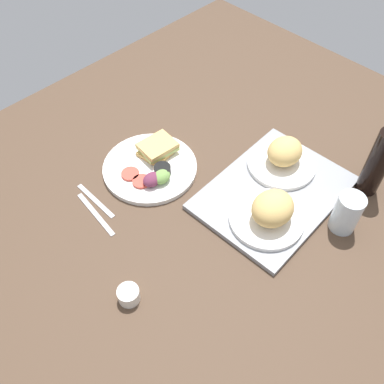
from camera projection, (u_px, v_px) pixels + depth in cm
name	position (u px, v px, depth cm)	size (l,w,h in cm)	color
ground_plane	(190.00, 194.00, 131.66)	(190.00, 150.00, 3.00)	#4C3828
serving_tray	(273.00, 193.00, 129.10)	(45.00, 33.00, 1.60)	gray
bread_plate_near	(283.00, 156.00, 132.75)	(21.53, 21.53, 9.40)	white
bread_plate_far	(271.00, 212.00, 118.60)	(21.34, 21.34, 10.11)	white
plate_with_salad	(152.00, 165.00, 135.01)	(29.74, 29.74, 5.40)	white
drinking_glass	(347.00, 213.00, 117.56)	(7.40, 7.40, 12.54)	silver
soda_bottle	(378.00, 163.00, 122.39)	(6.40, 6.40, 22.75)	black
espresso_cup	(129.00, 295.00, 106.83)	(5.60, 5.60, 4.00)	silver
fork	(96.00, 200.00, 127.94)	(17.00, 1.40, 0.50)	#B7B7BC
knife	(96.00, 214.00, 124.82)	(19.00, 1.40, 0.50)	#B7B7BC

